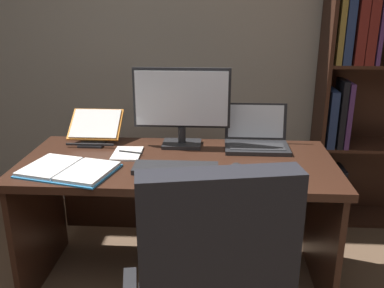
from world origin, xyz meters
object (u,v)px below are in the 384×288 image
(bookshelf, at_px, (375,63))
(pen, at_px, (131,152))
(monitor, at_px, (182,106))
(desk, at_px, (179,189))
(computer_mouse, at_px, (237,168))
(laptop, at_px, (256,138))
(reading_stand_with_book, at_px, (95,127))
(notepad, at_px, (127,153))
(keyboard, at_px, (176,168))
(open_binder, at_px, (69,170))

(bookshelf, bearing_deg, pen, -153.56)
(bookshelf, relative_size, monitor, 4.16)
(desk, xyz_separation_m, bookshelf, (1.24, 0.74, 0.61))
(bookshelf, height_order, computer_mouse, bookshelf)
(desk, bearing_deg, monitor, 88.63)
(desk, height_order, laptop, laptop)
(reading_stand_with_book, bearing_deg, notepad, -43.56)
(reading_stand_with_book, bearing_deg, desk, -22.99)
(keyboard, bearing_deg, bookshelf, 37.77)
(computer_mouse, height_order, pen, computer_mouse)
(reading_stand_with_book, relative_size, notepad, 1.46)
(computer_mouse, bearing_deg, laptop, 71.47)
(desk, distance_m, pen, 0.34)
(keyboard, xyz_separation_m, pen, (-0.27, 0.21, 0.00))
(desk, bearing_deg, computer_mouse, -35.29)
(desk, height_order, bookshelf, bookshelf)
(notepad, bearing_deg, computer_mouse, -19.79)
(computer_mouse, relative_size, pen, 0.74)
(desk, bearing_deg, pen, -179.13)
(bookshelf, relative_size, open_binder, 4.59)
(laptop, relative_size, notepad, 1.70)
(monitor, bearing_deg, computer_mouse, -51.68)
(monitor, xyz_separation_m, computer_mouse, (0.30, -0.38, -0.21))
(laptop, xyz_separation_m, open_binder, (-0.95, -0.43, -0.04))
(open_binder, bearing_deg, bookshelf, 43.65)
(open_binder, xyz_separation_m, pen, (0.26, 0.26, 0.00))
(desk, height_order, keyboard, keyboard)
(bookshelf, height_order, open_binder, bookshelf)
(monitor, height_order, notepad, monitor)
(desk, relative_size, computer_mouse, 15.84)
(laptop, height_order, computer_mouse, laptop)
(notepad, height_order, pen, pen)
(keyboard, distance_m, pen, 0.34)
(laptop, relative_size, keyboard, 0.85)
(monitor, distance_m, open_binder, 0.71)
(monitor, distance_m, computer_mouse, 0.53)
(computer_mouse, height_order, reading_stand_with_book, reading_stand_with_book)
(desk, height_order, pen, pen)
(bookshelf, distance_m, keyboard, 1.62)
(desk, distance_m, open_binder, 0.62)
(monitor, bearing_deg, pen, -147.74)
(open_binder, bearing_deg, pen, 59.48)
(laptop, bearing_deg, notepad, -166.75)
(notepad, distance_m, pen, 0.02)
(bookshelf, xyz_separation_m, open_binder, (-1.76, -1.01, -0.39))
(desk, distance_m, keyboard, 0.30)
(keyboard, height_order, open_binder, same)
(bookshelf, distance_m, computer_mouse, 1.40)
(bookshelf, height_order, pen, bookshelf)
(monitor, bearing_deg, laptop, -0.04)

